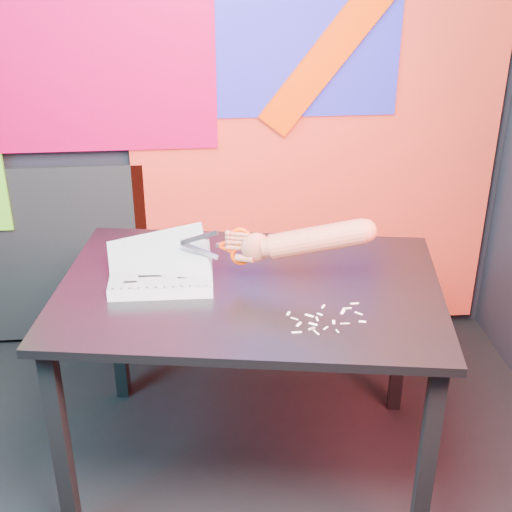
{
  "coord_description": "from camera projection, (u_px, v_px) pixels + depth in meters",
  "views": [
    {
      "loc": [
        0.14,
        -1.45,
        1.9
      ],
      "look_at": [
        0.31,
        0.57,
        0.87
      ],
      "focal_mm": 50.0,
      "sensor_mm": 36.0,
      "label": 1
    }
  ],
  "objects": [
    {
      "name": "room",
      "position": [
        134.0,
        182.0,
        1.53
      ],
      "size": [
        3.01,
        3.01,
        2.71
      ],
      "color": "black",
      "rests_on": "ground"
    },
    {
      "name": "backdrop",
      "position": [
        179.0,
        146.0,
        3.01
      ],
      "size": [
        2.88,
        0.05,
        2.08
      ],
      "color": "red",
      "rests_on": "ground"
    },
    {
      "name": "work_table",
      "position": [
        250.0,
        308.0,
        2.39
      ],
      "size": [
        1.38,
        1.03,
        0.75
      ],
      "rotation": [
        0.0,
        0.0,
        -0.16
      ],
      "color": "black",
      "rests_on": "ground"
    },
    {
      "name": "printout_stack",
      "position": [
        162.0,
        275.0,
        2.36
      ],
      "size": [
        0.36,
        0.25,
        0.18
      ],
      "rotation": [
        0.0,
        0.0,
        -0.01
      ],
      "color": "silver",
      "rests_on": "work_table"
    },
    {
      "name": "scissors",
      "position": [
        236.0,
        246.0,
        2.31
      ],
      "size": [
        0.23,
        0.06,
        0.13
      ],
      "rotation": [
        0.0,
        0.0,
        -0.22
      ],
      "color": "silver",
      "rests_on": "printout_stack"
    },
    {
      "name": "hand_forearm",
      "position": [
        307.0,
        240.0,
        2.27
      ],
      "size": [
        0.46,
        0.15,
        0.17
      ],
      "rotation": [
        0.0,
        0.0,
        -0.22
      ],
      "color": "#B1543A",
      "rests_on": "work_table"
    },
    {
      "name": "paper_clippings",
      "position": [
        324.0,
        319.0,
        2.16
      ],
      "size": [
        0.24,
        0.17,
        0.0
      ],
      "color": "white",
      "rests_on": "work_table"
    }
  ]
}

